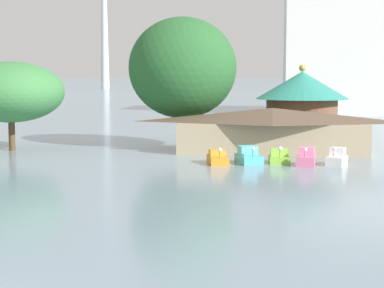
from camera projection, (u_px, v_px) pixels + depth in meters
name	position (u px, v px, depth m)	size (l,w,h in m)	color
pedal_boat_orange	(218.00, 158.00, 54.61)	(2.05, 3.16, 1.46)	orange
pedal_boat_cyan	(249.00, 157.00, 54.75)	(2.48, 3.10, 1.48)	#4CB7CC
pedal_boat_lime	(279.00, 157.00, 54.95)	(1.77, 2.42, 1.50)	#8CCC3F
pedal_boat_pink	(306.00, 158.00, 53.63)	(1.77, 2.59, 1.53)	pink
pedal_boat_white	(337.00, 158.00, 53.74)	(2.00, 2.61, 1.58)	white
boathouse	(272.00, 129.00, 61.98)	(18.62, 6.45, 4.17)	tan
green_roof_pavilion	(302.00, 104.00, 68.18)	(9.47, 9.47, 8.24)	brown
shoreline_tree_tall_left	(11.00, 92.00, 63.49)	(10.18, 10.18, 8.48)	brown
shoreline_tree_mid	(183.00, 68.00, 66.02)	(10.66, 10.66, 12.90)	brown
background_building_block	(363.00, 49.00, 120.73)	(28.63, 17.21, 23.26)	silver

